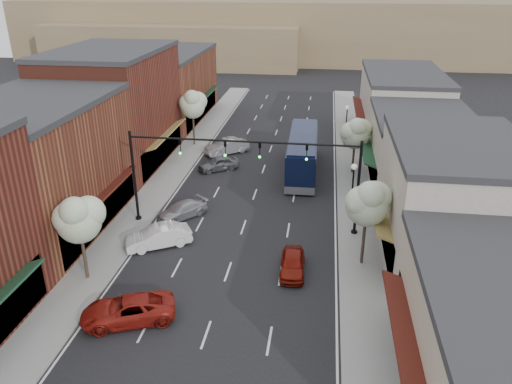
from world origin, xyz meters
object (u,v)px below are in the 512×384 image
at_px(signal_mast_left, 165,165).
at_px(tree_right_near, 368,202).
at_px(coach_bus, 302,153).
at_px(parked_car_b, 158,237).
at_px(signal_mast_right, 324,173).
at_px(tree_left_far, 193,104).
at_px(tree_left_near, 79,218).
at_px(parked_car_d, 218,164).
at_px(lamp_post_near, 353,182).
at_px(parked_car_e, 227,146).
at_px(lamp_post_far, 347,119).
at_px(red_hatchback, 292,263).
at_px(parked_car_a, 128,310).
at_px(parked_car_c, 182,210).
at_px(tree_right_far, 356,132).

relative_size(signal_mast_left, tree_right_near, 1.38).
bearing_deg(coach_bus, signal_mast_left, -129.08).
relative_size(signal_mast_left, parked_car_b, 1.84).
xyz_separation_m(signal_mast_right, tree_left_far, (-13.87, 17.95, -0.02)).
distance_m(tree_left_near, parked_car_d, 19.95).
bearing_deg(lamp_post_near, tree_right_near, -85.23).
xyz_separation_m(tree_left_far, parked_car_e, (3.94, -2.06, -3.84)).
distance_m(lamp_post_far, red_hatchback, 25.89).
xyz_separation_m(tree_right_near, parked_car_d, (-12.55, 15.20, -3.80)).
xyz_separation_m(parked_car_a, parked_car_c, (-0.54, 12.42, -0.10)).
distance_m(tree_left_near, lamp_post_far, 32.35).
height_order(red_hatchback, parked_car_b, parked_car_b).
xyz_separation_m(tree_left_far, lamp_post_far, (16.05, 2.06, -1.60)).
distance_m(signal_mast_left, parked_car_d, 11.92).
bearing_deg(lamp_post_near, parked_car_b, -155.31).
bearing_deg(parked_car_e, parked_car_a, -39.31).
relative_size(coach_bus, red_hatchback, 3.12).
xyz_separation_m(parked_car_d, parked_car_e, (-0.11, 4.73, 0.12)).
distance_m(signal_mast_right, coach_bus, 12.29).
distance_m(tree_right_far, red_hatchback, 18.29).
relative_size(tree_left_near, red_hatchback, 1.52).
xyz_separation_m(tree_right_far, tree_left_far, (-16.60, 6.00, 0.61)).
distance_m(coach_bus, parked_car_a, 24.61).
relative_size(tree_left_far, parked_car_b, 1.37).
xyz_separation_m(tree_left_far, parked_car_d, (4.05, -6.80, -3.95)).
xyz_separation_m(signal_mast_left, parked_car_b, (0.33, -3.52, -3.89)).
xyz_separation_m(lamp_post_far, coach_bus, (-4.16, -8.19, -1.15)).
relative_size(signal_mast_right, tree_right_near, 1.38).
bearing_deg(tree_right_far, tree_right_near, -90.00).
height_order(parked_car_a, parked_car_c, parked_car_a).
bearing_deg(parked_car_a, tree_left_far, 166.91).
height_order(tree_right_far, parked_car_b, tree_right_far).
distance_m(lamp_post_near, parked_car_d, 14.98).
relative_size(signal_mast_right, parked_car_b, 1.84).
bearing_deg(parked_car_c, signal_mast_right, 35.38).
relative_size(signal_mast_left, red_hatchback, 2.19).
relative_size(signal_mast_right, signal_mast_left, 1.00).
distance_m(tree_left_far, red_hatchback, 26.74).
distance_m(parked_car_a, parked_car_e, 27.31).
bearing_deg(parked_car_a, parked_car_e, 159.27).
bearing_deg(signal_mast_right, tree_left_far, 127.71).
bearing_deg(parked_car_a, signal_mast_left, 165.65).
bearing_deg(signal_mast_right, lamp_post_far, 83.78).
distance_m(tree_left_far, lamp_post_far, 16.26).
distance_m(signal_mast_right, tree_left_near, 16.05).
height_order(signal_mast_right, lamp_post_near, signal_mast_right).
bearing_deg(parked_car_e, lamp_post_near, 2.95).
bearing_deg(signal_mast_left, lamp_post_far, 56.14).
relative_size(lamp_post_near, lamp_post_far, 1.00).
relative_size(tree_right_near, tree_left_near, 1.05).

